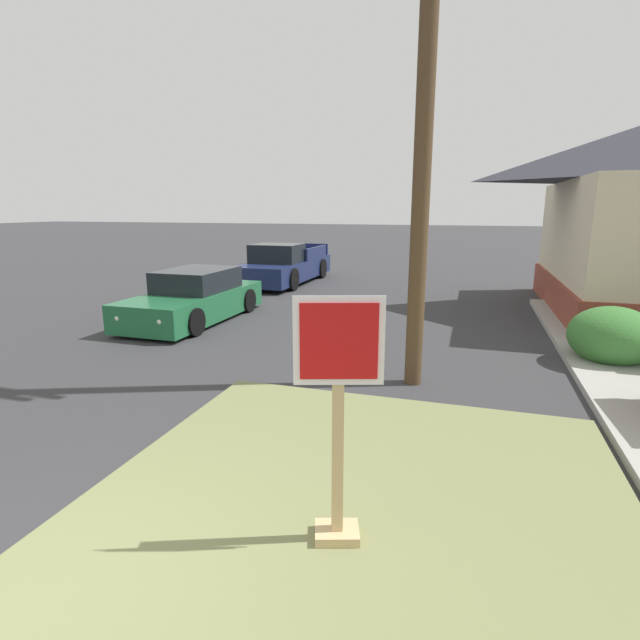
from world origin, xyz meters
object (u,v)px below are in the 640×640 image
(manhole_cover, at_px, (277,408))
(utility_pole, at_px, (427,59))
(pickup_truck_navy, at_px, (284,266))
(stop_sign, at_px, (338,430))
(parked_sedan_green, at_px, (195,299))

(manhole_cover, xyz_separation_m, utility_pole, (1.68, 1.61, 4.73))
(pickup_truck_navy, bearing_deg, stop_sign, -67.01)
(stop_sign, height_order, pickup_truck_navy, stop_sign)
(manhole_cover, xyz_separation_m, pickup_truck_navy, (-4.14, 10.90, 0.61))
(stop_sign, distance_m, parked_sedan_green, 8.95)
(manhole_cover, relative_size, utility_pole, 0.08)
(pickup_truck_navy, xyz_separation_m, utility_pole, (5.82, -9.29, 4.12))
(stop_sign, xyz_separation_m, manhole_cover, (-1.54, 2.48, -1.03))
(manhole_cover, distance_m, utility_pole, 5.27)
(pickup_truck_navy, bearing_deg, parked_sedan_green, -88.98)
(parked_sedan_green, distance_m, pickup_truck_navy, 6.38)
(manhole_cover, distance_m, parked_sedan_green, 6.08)
(stop_sign, height_order, manhole_cover, stop_sign)
(manhole_cover, bearing_deg, parked_sedan_green, 131.64)
(utility_pole, bearing_deg, parked_sedan_green, 152.92)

